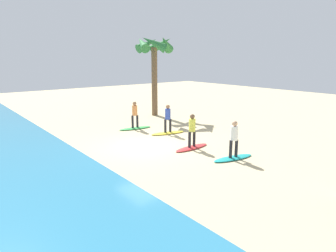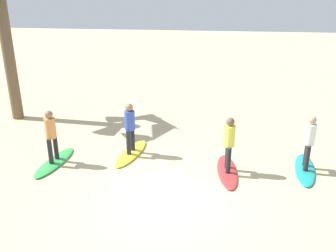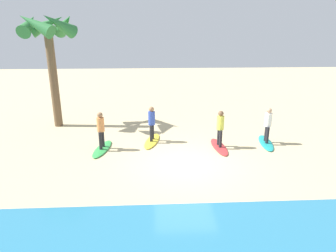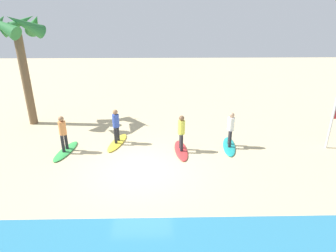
# 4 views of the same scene
# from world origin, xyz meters

# --- Properties ---
(ground_plane) EXTENTS (60.00, 60.00, 0.00)m
(ground_plane) POSITION_xyz_m (0.00, 0.00, 0.00)
(ground_plane) COLOR #CCB789
(surfboard_teal) EXTENTS (0.89, 2.16, 0.09)m
(surfboard_teal) POSITION_xyz_m (-4.02, -1.96, 0.04)
(surfboard_teal) COLOR teal
(surfboard_teal) RESTS_ON ground
(surfer_teal) EXTENTS (0.32, 0.46, 1.64)m
(surfer_teal) POSITION_xyz_m (-4.02, -1.96, 1.04)
(surfer_teal) COLOR #232328
(surfer_teal) RESTS_ON surfboard_teal
(surfboard_red) EXTENTS (0.68, 2.13, 0.09)m
(surfboard_red) POSITION_xyz_m (-1.72, -1.59, 0.04)
(surfboard_red) COLOR red
(surfboard_red) RESTS_ON ground
(surfer_red) EXTENTS (0.32, 0.46, 1.64)m
(surfer_red) POSITION_xyz_m (-1.72, -1.59, 1.04)
(surfer_red) COLOR #232328
(surfer_red) RESTS_ON surfboard_red
(surfboard_yellow) EXTENTS (1.02, 2.17, 0.09)m
(surfboard_yellow) POSITION_xyz_m (1.32, -2.48, 0.04)
(surfboard_yellow) COLOR yellow
(surfboard_yellow) RESTS_ON ground
(surfer_yellow) EXTENTS (0.32, 0.45, 1.64)m
(surfer_yellow) POSITION_xyz_m (1.32, -2.48, 1.04)
(surfer_yellow) COLOR #232328
(surfer_yellow) RESTS_ON surfboard_yellow
(surfboard_green) EXTENTS (0.89, 2.16, 0.09)m
(surfboard_green) POSITION_xyz_m (3.54, -1.62, 0.04)
(surfboard_green) COLOR green
(surfboard_green) RESTS_ON ground
(surfer_green) EXTENTS (0.32, 0.46, 1.64)m
(surfer_green) POSITION_xyz_m (3.54, -1.62, 1.04)
(surfer_green) COLOR #232328
(surfer_green) RESTS_ON surfboard_green
(palm_tree) EXTENTS (2.88, 3.03, 6.06)m
(palm_tree) POSITION_xyz_m (6.49, -5.28, 4.85)
(palm_tree) COLOR brown
(palm_tree) RESTS_ON ground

